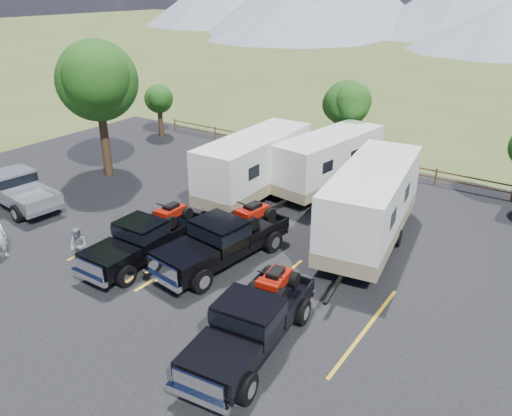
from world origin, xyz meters
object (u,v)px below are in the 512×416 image
Objects in this scene: tree_big_nw at (97,81)px; pickup_silver at (16,188)px; rig_center at (224,238)px; person_b at (79,246)px; rig_right at (252,321)px; rig_left at (146,237)px; trailer_right at (371,205)px; trailer_left at (254,166)px; trailer_center at (329,161)px.

pickup_silver is at bearing -93.08° from tree_big_nw.
tree_big_nw is 13.39m from rig_center.
person_b is at bearing 81.76° from pickup_silver.
rig_right is 0.99× the size of pickup_silver.
rig_center is (2.83, 1.61, 0.09)m from rig_left.
rig_right is at bearing -100.48° from trailer_right.
trailer_left is (-6.85, 10.01, 0.77)m from rig_right.
rig_left is at bearing -96.00° from trailer_center.
rig_center is at bearing -66.86° from trailer_left.
person_b is (7.19, -7.58, -4.77)m from tree_big_nw.
rig_left is 0.58× the size of trailer_right.
tree_big_nw is 18.31m from rig_right.
person_b is at bearing 171.40° from rig_right.
trailer_center reaches higher than pickup_silver.
rig_center is 1.05× the size of rig_right.
rig_right is 16.36m from pickup_silver.
rig_right is at bearing -26.13° from tree_big_nw.
trailer_right is at bearing 81.26° from rig_right.
rig_center is 0.73× the size of trailer_center.
trailer_left is 4.17m from trailer_center.
rig_left is 11.36m from trailer_center.
person_b is (-1.90, -1.90, -0.15)m from rig_left.
trailer_right is (4.33, -4.60, 0.19)m from trailer_center.
trailer_left is at bearing -123.47° from trailer_center.
trailer_center is 0.90× the size of trailer_right.
tree_big_nw reaches higher than trailer_left.
person_b is at bearing -46.50° from tree_big_nw.
trailer_right is 1.60× the size of pickup_silver.
tree_big_nw is at bearing -147.79° from trailer_center.
rig_center reaches higher than person_b.
tree_big_nw reaches higher than pickup_silver.
tree_big_nw is 1.19× the size of rig_center.
person_b is at bearing -102.21° from trailer_left.
trailer_center is 5.72× the size of person_b.
trailer_left reaches higher than pickup_silver.
tree_big_nw is 0.78× the size of trailer_right.
rig_right is (15.92, -7.81, -4.58)m from tree_big_nw.
tree_big_nw is at bearing 122.23° from person_b.
trailer_right reaches higher than trailer_left.
rig_left is 0.89× the size of rig_center.
rig_center is 9.41m from trailer_center.
trailer_left is 1.52× the size of pickup_silver.
pickup_silver is (-16.22, 2.15, -0.02)m from rig_right.
rig_center is 5.90m from person_b.
rig_center is 12.33m from pickup_silver.
rig_left reaches higher than person_b.
tree_big_nw reaches higher than rig_right.
tree_big_nw reaches higher than person_b.
rig_right is at bearing 88.59° from pickup_silver.
rig_left is 9.58m from trailer_right.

